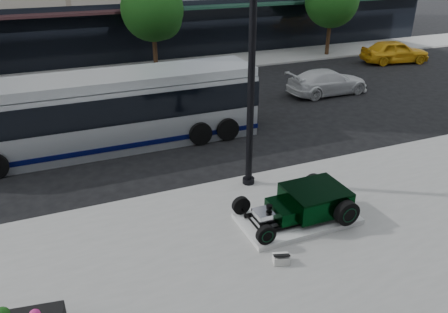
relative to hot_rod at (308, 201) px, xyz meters
name	(u,v)px	position (x,y,z in m)	size (l,w,h in m)	color
ground	(217,157)	(-0.78, 5.13, -0.70)	(120.00, 120.00, 0.00)	black
sidewalk_far	(138,70)	(-0.78, 19.13, -0.64)	(70.00, 4.00, 0.12)	gray
street_trees	(154,12)	(0.36, 18.20, 3.07)	(29.80, 3.80, 5.70)	black
display_plinth	(297,218)	(-0.33, 0.00, -0.50)	(3.40, 1.80, 0.15)	silver
hot_rod	(308,201)	(0.00, 0.00, 0.00)	(3.22, 2.00, 0.81)	black
info_plaque	(281,258)	(-1.70, -1.46, -0.45)	(0.47, 0.41, 0.31)	silver
lamppost	(251,86)	(-0.67, 2.59, 2.82)	(0.40, 0.40, 7.35)	black
transit_bus	(108,111)	(-4.37, 7.79, 0.79)	(12.12, 2.88, 2.92)	#B8BEC2
white_sedan	(328,82)	(7.80, 10.26, -0.03)	(1.88, 4.63, 1.34)	silver
yellow_taxi	(395,51)	(16.28, 14.49, 0.09)	(1.86, 4.61, 1.57)	gold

